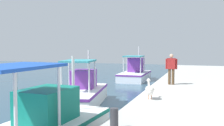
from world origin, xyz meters
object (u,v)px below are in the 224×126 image
at_px(pelican, 150,89).
at_px(mooring_bollard_second, 114,118).
at_px(fishing_boat_third, 135,73).
at_px(fisherman_standing, 171,67).
at_px(fishing_boat_second, 81,93).

distance_m(pelican, mooring_bollard_second, 4.08).
distance_m(fishing_boat_third, fisherman_standing, 8.17).
height_order(fishing_boat_third, mooring_bollard_second, fishing_boat_third).
bearing_deg(fishing_boat_second, mooring_bollard_second, -146.72).
relative_size(pelican, fisherman_standing, 0.55).
distance_m(pelican, fisherman_standing, 4.52).
bearing_deg(fisherman_standing, fishing_boat_third, 28.58).
bearing_deg(pelican, mooring_bollard_second, 177.55).
bearing_deg(fishing_boat_third, mooring_bollard_second, -168.09).
height_order(fishing_boat_second, fishing_boat_third, fishing_boat_third).
bearing_deg(pelican, fishing_boat_third, 16.72).
bearing_deg(mooring_bollard_second, fishing_boat_third, 11.91).
relative_size(pelican, mooring_bollard_second, 1.78).
xyz_separation_m(fishing_boat_second, fishing_boat_third, (10.17, -0.29, 0.02)).
distance_m(fishing_boat_third, mooring_bollard_second, 15.99).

